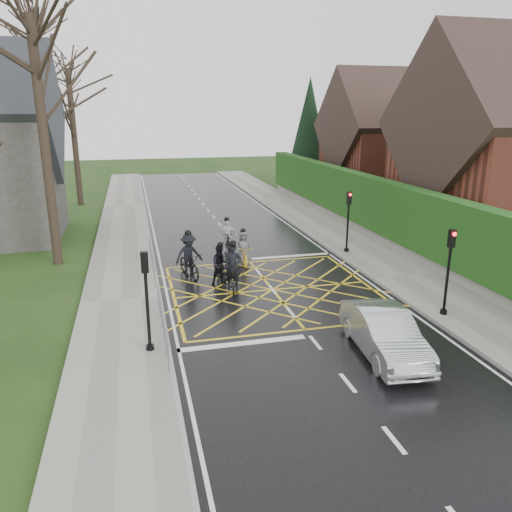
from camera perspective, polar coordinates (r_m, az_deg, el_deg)
name	(u,v)px	position (r m, az deg, el deg)	size (l,w,h in m)	color
ground	(273,290)	(20.49, 1.90, -3.89)	(120.00, 120.00, 0.00)	#173210
road	(273,290)	(20.49, 1.90, -3.87)	(9.00, 80.00, 0.01)	black
sidewalk_right	(405,277)	(22.76, 16.62, -2.30)	(3.00, 80.00, 0.15)	gray
sidewalk_left	(121,301)	(19.78, -15.13, -4.99)	(3.00, 80.00, 0.15)	gray
stone_wall	(377,236)	(28.54, 13.71, 2.22)	(0.50, 38.00, 0.70)	slate
hedge	(380,205)	(28.18, 13.95, 5.67)	(0.90, 38.00, 2.80)	#103D12
house_far	(391,146)	(41.71, 15.17, 12.04)	(9.80, 8.80, 10.30)	brown
conifer	(309,134)	(47.33, 6.08, 13.71)	(4.60, 4.60, 10.00)	black
tree_near	(38,90)	(24.79, -23.62, 16.97)	(9.24, 9.24, 11.44)	black
tree_mid	(41,82)	(32.87, -23.32, 17.78)	(10.08, 10.08, 12.48)	black
tree_far	(71,109)	(40.69, -20.35, 15.52)	(8.40, 8.40, 10.40)	black
railing_south	(162,316)	(16.27, -10.68, -6.73)	(0.05, 5.04, 1.03)	slate
railing_north	(152,253)	(23.36, -11.85, 0.35)	(0.05, 6.04, 1.03)	slate
traffic_light_ne	(348,222)	(25.53, 10.46, 3.80)	(0.24, 0.31, 3.21)	black
traffic_light_se	(448,273)	(18.47, 21.08, -1.85)	(0.24, 0.31, 3.21)	black
traffic_light_sw	(147,303)	(15.01, -12.34, -5.22)	(0.24, 0.31, 3.21)	black
cyclist_rear	(234,274)	(20.35, -2.59, -2.04)	(1.12, 2.22, 2.06)	black
cyclist_back	(221,269)	(20.91, -4.03, -1.47)	(0.85, 1.87, 1.85)	black
cyclist_mid	(189,260)	(22.12, -7.66, -0.41)	(1.38, 2.27, 2.09)	black
cyclist_front	(227,239)	(25.86, -3.31, 1.97)	(1.01, 1.86, 1.83)	black
cyclist_lead	(243,252)	(23.61, -1.45, 0.43)	(0.81, 1.84, 1.77)	gold
car	(384,333)	(15.51, 14.46, -8.53)	(1.46, 4.19, 1.38)	#B5B8BC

